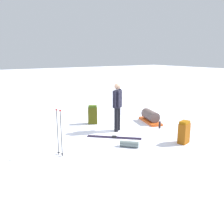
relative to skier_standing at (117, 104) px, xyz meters
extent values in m
plane|color=white|center=(-0.05, -0.19, -0.95)|extent=(80.00, 80.00, 0.00)
cylinder|color=black|center=(0.06, -0.08, -0.53)|extent=(0.14, 0.14, 0.85)
cylinder|color=black|center=(-0.06, 0.08, -0.53)|extent=(0.14, 0.14, 0.85)
cube|color=black|center=(0.00, 0.00, 0.20)|extent=(0.37, 0.40, 0.60)
cylinder|color=black|center=(0.13, -0.20, 0.23)|extent=(0.09, 0.09, 0.58)
cylinder|color=black|center=(-0.13, 0.20, 0.23)|extent=(0.09, 0.09, 0.58)
sphere|color=tan|center=(0.00, 0.00, 0.64)|extent=(0.22, 0.22, 0.22)
cube|color=black|center=(0.60, -0.56, -0.94)|extent=(1.28, 1.34, 0.02)
cube|color=black|center=(0.60, -0.56, -0.92)|extent=(0.14, 0.14, 0.03)
cube|color=black|center=(0.53, -0.49, -0.94)|extent=(1.28, 1.34, 0.02)
cube|color=black|center=(0.53, -0.49, -0.92)|extent=(0.14, 0.14, 0.03)
cube|color=#944C0E|center=(2.17, 0.95, -0.64)|extent=(0.33, 0.41, 0.62)
cube|color=#9D5B09|center=(2.17, 0.95, -0.29)|extent=(0.29, 0.37, 0.08)
cube|color=#46460F|center=(-1.29, -0.26, -0.63)|extent=(0.40, 0.43, 0.65)
cube|color=#3C5514|center=(-1.29, -0.26, -0.27)|extent=(0.36, 0.39, 0.08)
cylinder|color=#222427|center=(0.87, -2.57, -0.34)|extent=(0.02, 0.02, 1.22)
sphere|color=#A51919|center=(0.87, -2.57, 0.30)|extent=(0.05, 0.05, 0.05)
cylinder|color=black|center=(0.87, -2.57, -0.89)|extent=(0.07, 0.07, 0.01)
cylinder|color=#222427|center=(1.01, -2.53, -0.34)|extent=(0.02, 0.02, 1.22)
sphere|color=#A51919|center=(1.01, -2.53, 0.30)|extent=(0.05, 0.05, 0.05)
cylinder|color=black|center=(1.01, -2.53, -0.89)|extent=(0.07, 0.07, 0.01)
cube|color=#E15519|center=(-0.16, 1.74, -0.91)|extent=(1.39, 0.84, 0.09)
cylinder|color=#604F4D|center=(-0.16, 1.74, -0.66)|extent=(1.00, 0.67, 0.40)
cylinder|color=slate|center=(1.50, -0.63, -0.86)|extent=(0.53, 0.51, 0.18)
cylinder|color=black|center=(0.64, 1.47, -0.82)|extent=(0.07, 0.07, 0.26)
camera|label=1|loc=(6.87, -4.89, 1.71)|focal=39.55mm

